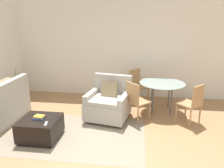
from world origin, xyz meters
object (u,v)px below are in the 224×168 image
ottoman (40,128)px  dining_chair_near_right (193,102)px  potted_plant (19,95)px  dining_chair_far_left (137,83)px  book_stack (39,117)px  dining_table (162,86)px  armchair (109,103)px  dining_chair_near_left (136,99)px  tv_remote_primary (46,124)px  tv_remote_secondary (35,115)px

ottoman → dining_chair_near_right: bearing=18.8°
potted_plant → dining_chair_far_left: bearing=8.9°
potted_plant → dining_chair_near_right: bearing=-9.2°
book_stack → dining_chair_far_left: (1.79, 2.24, 0.08)m
ottoman → dining_table: size_ratio=0.65×
armchair → dining_chair_far_left: armchair is taller
dining_chair_near_left → dining_chair_near_right: size_ratio=1.00×
tv_remote_primary → ottoman: bearing=138.6°
dining_chair_far_left → book_stack: bearing=-128.7°
armchair → book_stack: armchair is taller
armchair → dining_chair_far_left: 1.33m
potted_plant → armchair: bearing=-14.2°
tv_remote_secondary → dining_chair_near_left: size_ratio=0.15×
dining_chair_near_left → dining_chair_near_right: bearing=0.0°
tv_remote_primary → dining_chair_near_left: size_ratio=0.18×
potted_plant → dining_chair_far_left: (3.22, 0.51, 0.32)m
dining_chair_near_left → book_stack: bearing=-150.6°
ottoman → potted_plant: 2.26m
potted_plant → tv_remote_secondary: bearing=-51.1°
tv_remote_secondary → dining_chair_near_left: 2.13m
tv_remote_primary → tv_remote_secondary: 0.49m
tv_remote_secondary → dining_chair_near_right: 3.28m
book_stack → tv_remote_primary: book_stack is taller
book_stack → dining_chair_far_left: size_ratio=0.22×
dining_table → dining_chair_far_left: bearing=135.0°
tv_remote_secondary → dining_table: bearing=30.2°
dining_table → dining_chair_near_right: (0.61, -0.61, -0.14)m
tv_remote_secondary → dining_table: size_ratio=0.12×
armchair → tv_remote_secondary: 1.62m
dining_chair_near_right → dining_chair_far_left: (-1.22, 1.22, 0.00)m
armchair → dining_chair_far_left: size_ratio=1.17×
book_stack → potted_plant: size_ratio=0.21×
armchair → dining_table: 1.38m
tv_remote_primary → dining_chair_far_left: (1.58, 2.43, 0.10)m
armchair → ottoman: armchair is taller
tv_remote_primary → dining_chair_near_right: (2.80, 1.20, 0.10)m
tv_remote_secondary → potted_plant: potted_plant is taller
tv_remote_secondary → dining_chair_far_left: size_ratio=0.15×
dining_table → book_stack: bearing=-146.0°
book_stack → dining_chair_near_right: size_ratio=0.22×
tv_remote_secondary → dining_chair_far_left: bearing=47.3°
potted_plant → dining_table: size_ratio=0.90×
book_stack → tv_remote_secondary: bearing=136.6°
dining_table → potted_plant: bearing=178.4°
tv_remote_primary → dining_table: 2.85m
book_stack → dining_chair_near_left: (1.79, 1.01, 0.08)m
potted_plant → dining_table: potted_plant is taller
armchair → potted_plant: size_ratio=1.07×
book_stack → dining_chair_near_right: (3.02, 1.01, 0.08)m
ottoman → dining_chair_near_right: dining_chair_near_right is taller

